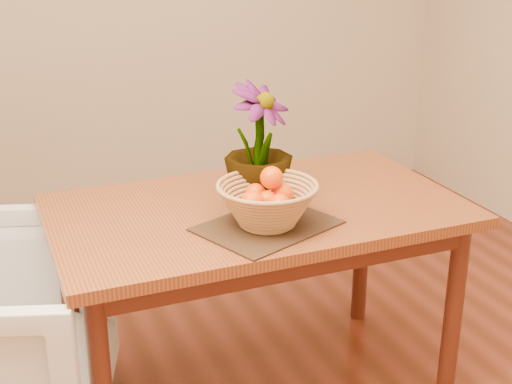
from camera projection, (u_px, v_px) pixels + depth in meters
name	position (u px, v px, depth m)	size (l,w,h in m)	color
table	(257.00, 229.00, 2.47)	(1.40, 0.80, 0.75)	brown
placemat	(267.00, 226.00, 2.27)	(0.41, 0.31, 0.01)	#382314
wicker_basket	(267.00, 206.00, 2.25)	(0.32, 0.32, 0.13)	#AE8448
orange_pile	(268.00, 194.00, 2.24)	(0.19, 0.18, 0.13)	#F25D03
potted_plant	(259.00, 145.00, 2.39)	(0.23, 0.23, 0.42)	#144714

